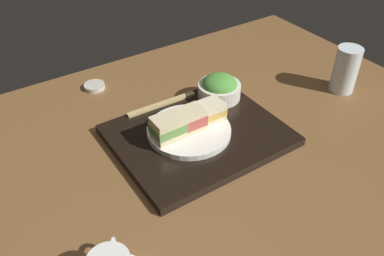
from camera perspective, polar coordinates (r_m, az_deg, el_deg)
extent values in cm
cube|color=brown|center=(95.18, 0.69, -3.87)|extent=(140.00, 100.00, 3.00)
cube|color=black|center=(96.89, 0.90, -1.01)|extent=(39.23, 31.89, 2.07)
cylinder|color=white|center=(95.48, -0.42, -0.36)|extent=(19.96, 19.96, 1.39)
cube|color=beige|center=(97.28, 2.36, 1.49)|extent=(7.02, 5.27, 1.49)
cube|color=gold|center=(96.31, 2.39, 2.28)|extent=(7.22, 5.28, 1.81)
cube|color=beige|center=(95.36, 2.41, 3.09)|extent=(7.02, 5.27, 1.49)
cube|color=beige|center=(94.67, -0.43, 0.26)|extent=(7.02, 5.27, 1.24)
cube|color=#B74C42|center=(93.50, -0.43, 1.20)|extent=(7.10, 5.51, 2.62)
cube|color=beige|center=(92.36, -0.44, 2.16)|extent=(7.02, 5.27, 1.24)
cube|color=beige|center=(92.13, -3.37, -0.87)|extent=(7.02, 5.27, 1.69)
cube|color=#669347|center=(90.96, -3.42, 0.06)|extent=(7.41, 5.60, 2.10)
cube|color=beige|center=(89.81, -3.46, 1.02)|extent=(7.02, 5.27, 1.69)
cylinder|color=silver|center=(107.44, 3.87, 5.26)|extent=(11.29, 11.29, 4.00)
ellipsoid|color=#4C9338|center=(106.38, 3.92, 6.17)|extent=(9.29, 9.29, 5.11)
cube|color=tan|center=(105.58, -4.39, 3.50)|extent=(19.53, 1.17, 0.70)
cube|color=tan|center=(105.00, -4.18, 3.30)|extent=(19.53, 1.17, 0.70)
torus|color=white|center=(71.90, -11.14, -16.62)|extent=(2.98, 4.39, 4.59)
cylinder|color=silver|center=(119.74, 20.88, 7.73)|extent=(6.83, 6.83, 12.91)
cylinder|color=beige|center=(118.82, -13.62, 5.75)|extent=(5.90, 5.90, 1.33)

